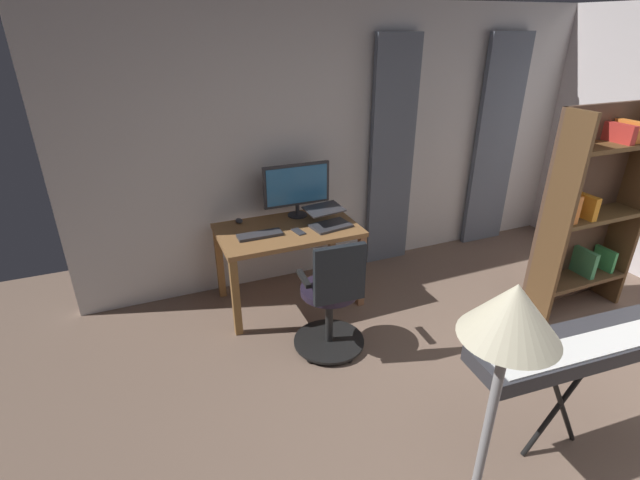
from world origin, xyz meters
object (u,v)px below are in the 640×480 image
object	(u,v)px
bookshelf	(587,212)
piano_keyboard	(577,349)
computer_monitor	(297,186)
floor_lamp	(497,387)
desk	(288,239)
office_chair	(332,301)
computer_keyboard	(260,235)
cell_phone_by_monitor	(298,232)
laptop	(328,219)
computer_mouse	(239,221)

from	to	relation	value
bookshelf	piano_keyboard	size ratio (longest dim) A/B	1.41
computer_monitor	bookshelf	bearing A→B (deg)	149.52
computer_monitor	floor_lamp	size ratio (longest dim) A/B	0.36
desk	bookshelf	distance (m)	2.54
office_chair	bookshelf	bearing A→B (deg)	-1.42
computer_keyboard	floor_lamp	xyz separation A→B (m)	(0.00, 2.63, 0.63)
computer_monitor	computer_keyboard	xyz separation A→B (m)	(0.45, 0.31, -0.27)
cell_phone_by_monitor	piano_keyboard	distance (m)	2.21
desk	floor_lamp	world-z (taller)	floor_lamp
office_chair	computer_monitor	size ratio (longest dim) A/B	1.57
office_chair	laptop	world-z (taller)	office_chair
computer_keyboard	computer_mouse	distance (m)	0.36
office_chair	computer_keyboard	bearing A→B (deg)	117.85
office_chair	bookshelf	xyz separation A→B (m)	(-2.25, 0.21, 0.45)
cell_phone_by_monitor	bookshelf	bearing A→B (deg)	147.57
desk	computer_keyboard	xyz separation A→B (m)	(0.27, 0.07, 0.11)
computer_keyboard	piano_keyboard	size ratio (longest dim) A/B	0.30
computer_keyboard	piano_keyboard	bearing A→B (deg)	119.17
laptop	computer_mouse	distance (m)	0.79
cell_phone_by_monitor	floor_lamp	size ratio (longest dim) A/B	0.08
laptop	piano_keyboard	size ratio (longest dim) A/B	0.30
office_chair	laptop	xyz separation A→B (m)	(-0.29, -0.73, 0.33)
laptop	bookshelf	world-z (taller)	bookshelf
desk	computer_monitor	distance (m)	0.48
cell_phone_by_monitor	floor_lamp	world-z (taller)	floor_lamp
piano_keyboard	computer_mouse	bearing A→B (deg)	-58.43
laptop	piano_keyboard	xyz separation A→B (m)	(-0.55, 2.08, -0.04)
computer_monitor	cell_phone_by_monitor	distance (m)	0.47
computer_mouse	computer_monitor	bearing A→B (deg)	175.54
computer_keyboard	laptop	bearing A→B (deg)	179.36
floor_lamp	cell_phone_by_monitor	bearing A→B (deg)	-97.17
computer_mouse	piano_keyboard	bearing A→B (deg)	117.23
laptop	cell_phone_by_monitor	distance (m)	0.30
desk	computer_mouse	xyz separation A→B (m)	(0.36, -0.28, 0.12)
desk	computer_keyboard	world-z (taller)	computer_keyboard
bookshelf	computer_monitor	bearing A→B (deg)	-30.48
laptop	floor_lamp	size ratio (longest dim) A/B	0.22
computer_keyboard	desk	bearing A→B (deg)	-165.76
office_chair	piano_keyboard	distance (m)	1.61
computer_keyboard	laptop	size ratio (longest dim) A/B	0.97
laptop	computer_mouse	world-z (taller)	laptop
computer_mouse	laptop	bearing A→B (deg)	153.19
computer_keyboard	floor_lamp	distance (m)	2.70
bookshelf	computer_keyboard	bearing A→B (deg)	-20.17
bookshelf	office_chair	bearing A→B (deg)	-5.24
piano_keyboard	bookshelf	bearing A→B (deg)	-136.67
cell_phone_by_monitor	computer_keyboard	bearing A→B (deg)	-19.05
office_chair	computer_keyboard	distance (m)	0.86
piano_keyboard	floor_lamp	xyz separation A→B (m)	(1.17, 0.54, 0.62)
computer_keyboard	laptop	distance (m)	0.62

